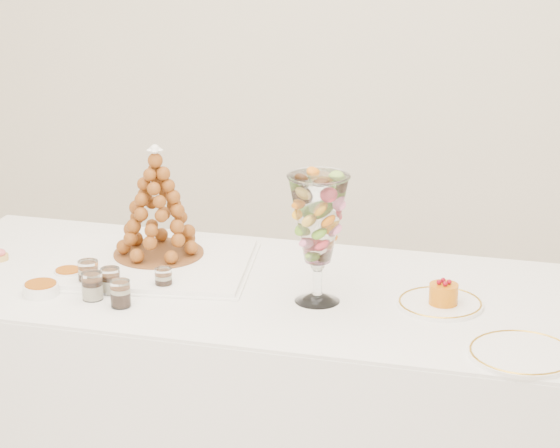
# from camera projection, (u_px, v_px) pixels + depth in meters

# --- Properties ---
(buffet_table) EXTENTS (2.05, 0.85, 0.77)m
(buffet_table) POSITION_uv_depth(u_px,v_px,m) (259.00, 407.00, 3.24)
(buffet_table) COLOR white
(buffet_table) RESTS_ON ground
(lace_tray) EXTENTS (0.64, 0.52, 0.02)m
(lace_tray) POSITION_uv_depth(u_px,v_px,m) (148.00, 264.00, 3.25)
(lace_tray) COLOR white
(lace_tray) RESTS_ON buffet_table
(macaron_vase) EXTENTS (0.16, 0.16, 0.36)m
(macaron_vase) POSITION_uv_depth(u_px,v_px,m) (318.00, 221.00, 2.93)
(macaron_vase) COLOR white
(macaron_vase) RESTS_ON buffet_table
(cake_plate) EXTENTS (0.23, 0.23, 0.01)m
(cake_plate) POSITION_uv_depth(u_px,v_px,m) (440.00, 304.00, 2.97)
(cake_plate) COLOR white
(cake_plate) RESTS_ON buffet_table
(spare_plate) EXTENTS (0.27, 0.27, 0.01)m
(spare_plate) POSITION_uv_depth(u_px,v_px,m) (522.00, 354.00, 2.67)
(spare_plate) COLOR white
(spare_plate) RESTS_ON buffet_table
(verrine_a) EXTENTS (0.06, 0.06, 0.08)m
(verrine_a) POSITION_uv_depth(u_px,v_px,m) (89.00, 274.00, 3.09)
(verrine_a) COLOR white
(verrine_a) RESTS_ON buffet_table
(verrine_b) EXTENTS (0.06, 0.06, 0.07)m
(verrine_b) POSITION_uv_depth(u_px,v_px,m) (111.00, 281.00, 3.05)
(verrine_b) COLOR white
(verrine_b) RESTS_ON buffet_table
(verrine_c) EXTENTS (0.06, 0.06, 0.07)m
(verrine_c) POSITION_uv_depth(u_px,v_px,m) (163.00, 280.00, 3.07)
(verrine_c) COLOR white
(verrine_c) RESTS_ON buffet_table
(verrine_d) EXTENTS (0.06, 0.06, 0.08)m
(verrine_d) POSITION_uv_depth(u_px,v_px,m) (92.00, 286.00, 3.01)
(verrine_d) COLOR white
(verrine_d) RESTS_ON buffet_table
(verrine_e) EXTENTS (0.06, 0.06, 0.07)m
(verrine_e) POSITION_uv_depth(u_px,v_px,m) (120.00, 294.00, 2.96)
(verrine_e) COLOR white
(verrine_e) RESTS_ON buffet_table
(ramekin_back) EXTENTS (0.08, 0.08, 0.03)m
(ramekin_back) POSITION_uv_depth(u_px,v_px,m) (68.00, 275.00, 3.16)
(ramekin_back) COLOR white
(ramekin_back) RESTS_ON buffet_table
(ramekin_front) EXTENTS (0.10, 0.10, 0.03)m
(ramekin_front) POSITION_uv_depth(u_px,v_px,m) (41.00, 289.00, 3.05)
(ramekin_front) COLOR white
(ramekin_front) RESTS_ON buffet_table
(croquembouche) EXTENTS (0.27, 0.27, 0.34)m
(croquembouche) POSITION_uv_depth(u_px,v_px,m) (157.00, 202.00, 3.25)
(croquembouche) COLOR brown
(croquembouche) RESTS_ON lace_tray
(mousse_cake) EXTENTS (0.08, 0.08, 0.07)m
(mousse_cake) POSITION_uv_depth(u_px,v_px,m) (444.00, 294.00, 2.95)
(mousse_cake) COLOR #C96809
(mousse_cake) RESTS_ON cake_plate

